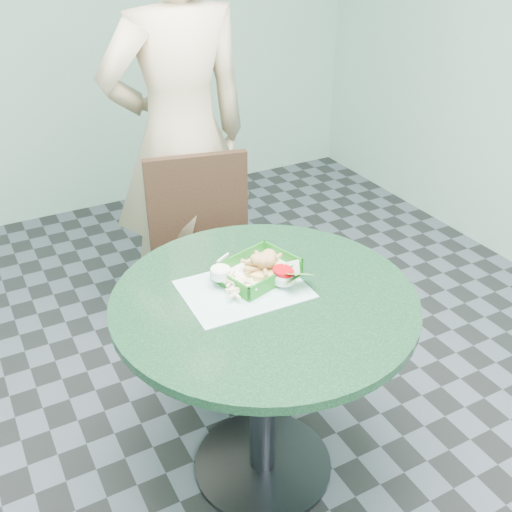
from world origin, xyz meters
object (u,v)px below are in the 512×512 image
diner_person (177,89)px  sauce_ramekin (218,272)px  food_basket (257,278)px  cafe_table (264,344)px  crab_sandwich (264,269)px  dining_chair (210,251)px

diner_person → sauce_ramekin: (-0.23, -0.85, -0.35)m
food_basket → sauce_ramekin: (-0.12, 0.04, 0.03)m
cafe_table → sauce_ramekin: sauce_ramekin is taller
diner_person → food_basket: diner_person is taller
crab_sandwich → sauce_ramekin: crab_sandwich is taller
diner_person → crab_sandwich: bearing=82.2°
diner_person → crab_sandwich: 0.98m
crab_sandwich → food_basket: bearing=152.6°
cafe_table → diner_person: bearing=82.0°
cafe_table → crab_sandwich: (0.05, 0.09, 0.22)m
dining_chair → cafe_table: bearing=-87.5°
cafe_table → sauce_ramekin: 0.28m
dining_chair → sauce_ramekin: (-0.21, -0.56, 0.27)m
cafe_table → dining_chair: size_ratio=1.03×
cafe_table → dining_chair: (0.13, 0.70, -0.05)m
diner_person → crab_sandwich: (-0.09, -0.91, -0.35)m
sauce_ramekin → food_basket: bearing=-19.6°
cafe_table → dining_chair: 0.72m
food_basket → sauce_ramekin: 0.13m
cafe_table → food_basket: 0.22m
dining_chair → diner_person: bearing=99.8°
dining_chair → food_basket: bearing=-86.4°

